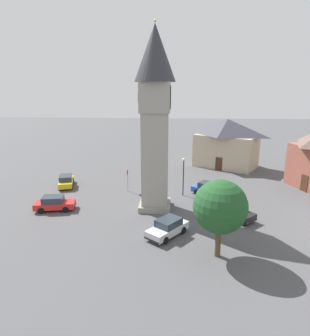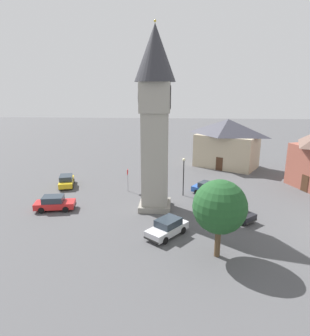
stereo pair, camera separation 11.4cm
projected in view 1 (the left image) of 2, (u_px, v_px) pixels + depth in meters
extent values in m
plane|color=#4C4C4F|center=(155.00, 208.00, 31.75)|extent=(200.00, 200.00, 0.00)
cube|color=gray|center=(155.00, 205.00, 31.67)|extent=(3.32, 3.32, 0.60)
cube|color=gray|center=(155.00, 159.00, 30.35)|extent=(2.65, 2.65, 9.57)
cube|color=gray|center=(155.00, 97.00, 28.72)|extent=(2.97, 2.97, 2.92)
cone|color=#2D2D33|center=(155.00, 53.00, 27.65)|extent=(4.01, 4.01, 5.26)
sphere|color=gold|center=(155.00, 21.00, 26.94)|extent=(0.24, 0.24, 0.24)
cylinder|color=white|center=(140.00, 97.00, 28.81)|extent=(2.23, 0.04, 2.23)
torus|color=black|center=(140.00, 97.00, 28.81)|extent=(2.29, 0.06, 2.29)
cube|color=black|center=(139.00, 95.00, 28.75)|extent=(0.05, 0.02, 0.62)
cube|color=black|center=(140.00, 97.00, 29.14)|extent=(0.85, 0.02, 0.04)
cylinder|color=white|center=(170.00, 97.00, 28.63)|extent=(2.23, 0.04, 2.23)
torus|color=black|center=(171.00, 97.00, 28.63)|extent=(2.29, 0.06, 2.29)
cube|color=gold|center=(66.00, 182.00, 38.61)|extent=(4.41, 2.75, 0.64)
cube|color=#28333D|center=(66.00, 178.00, 38.30)|extent=(2.44, 2.07, 0.64)
cylinder|color=black|center=(61.00, 182.00, 39.68)|extent=(0.68, 0.38, 0.64)
cylinder|color=black|center=(73.00, 181.00, 40.00)|extent=(0.68, 0.38, 0.64)
cylinder|color=black|center=(59.00, 187.00, 37.35)|extent=(0.68, 0.38, 0.64)
cylinder|color=black|center=(72.00, 186.00, 37.68)|extent=(0.68, 0.38, 0.64)
cube|color=black|center=(67.00, 179.00, 40.57)|extent=(0.57, 1.64, 0.16)
cube|color=#2D5BB7|center=(209.00, 190.00, 35.45)|extent=(3.72, 4.34, 0.64)
cube|color=#28333D|center=(208.00, 185.00, 35.38)|extent=(2.47, 2.61, 0.64)
cylinder|color=black|center=(221.00, 193.00, 35.40)|extent=(0.54, 0.65, 0.64)
cylinder|color=black|center=(215.00, 196.00, 34.18)|extent=(0.54, 0.65, 0.64)
cylinder|color=black|center=(203.00, 189.00, 36.86)|extent=(0.54, 0.65, 0.64)
cylinder|color=black|center=(197.00, 192.00, 35.65)|extent=(0.54, 0.65, 0.64)
cube|color=black|center=(224.00, 196.00, 34.31)|extent=(1.44, 1.04, 0.16)
cube|color=black|center=(234.00, 213.00, 29.09)|extent=(4.20, 3.99, 0.64)
cube|color=#28333D|center=(233.00, 206.00, 29.04)|extent=(2.61, 2.56, 0.64)
cylinder|color=black|center=(249.00, 217.00, 28.70)|extent=(0.62, 0.59, 0.64)
cylinder|color=black|center=(239.00, 221.00, 27.75)|extent=(0.62, 0.59, 0.64)
cylinder|color=black|center=(229.00, 209.00, 30.57)|extent=(0.62, 0.59, 0.64)
cylinder|color=black|center=(219.00, 213.00, 29.62)|extent=(0.62, 0.59, 0.64)
cube|color=black|center=(251.00, 222.00, 27.61)|extent=(1.19, 1.33, 0.16)
cube|color=silver|center=(167.00, 229.00, 25.60)|extent=(4.27, 3.87, 0.64)
cube|color=#28333D|center=(169.00, 222.00, 25.55)|extent=(2.61, 2.53, 0.64)
cylinder|color=black|center=(165.00, 240.00, 24.27)|extent=(0.64, 0.57, 0.64)
cylinder|color=black|center=(151.00, 234.00, 25.31)|extent=(0.64, 0.57, 0.64)
cylinder|color=black|center=(183.00, 230.00, 26.04)|extent=(0.64, 0.57, 0.64)
cylinder|color=black|center=(169.00, 225.00, 27.07)|extent=(0.64, 0.57, 0.64)
cube|color=black|center=(152.00, 240.00, 24.21)|extent=(1.13, 1.38, 0.16)
cube|color=red|center=(55.00, 205.00, 31.05)|extent=(2.36, 4.33, 0.64)
cube|color=#28333D|center=(53.00, 199.00, 30.88)|extent=(1.89, 2.33, 0.64)
cylinder|color=black|center=(68.00, 204.00, 32.02)|extent=(0.32, 0.67, 0.64)
cylinder|color=black|center=(66.00, 210.00, 30.48)|extent=(0.32, 0.67, 0.64)
cylinder|color=black|center=(45.00, 205.00, 31.77)|extent=(0.32, 0.67, 0.64)
cylinder|color=black|center=(41.00, 211.00, 30.23)|extent=(0.32, 0.67, 0.64)
cube|color=black|center=(75.00, 206.00, 31.31)|extent=(1.66, 0.40, 0.16)
cylinder|color=black|center=(145.00, 178.00, 41.15)|extent=(0.13, 0.13, 0.82)
cylinder|color=black|center=(143.00, 178.00, 41.09)|extent=(0.13, 0.13, 0.82)
cube|color=#D13838|center=(144.00, 173.00, 40.94)|extent=(0.34, 0.42, 0.60)
cylinder|color=#D13838|center=(146.00, 173.00, 41.02)|extent=(0.09, 0.09, 0.60)
cylinder|color=#D13838|center=(142.00, 173.00, 40.88)|extent=(0.09, 0.09, 0.60)
sphere|color=#9E7051|center=(144.00, 170.00, 40.82)|extent=(0.22, 0.22, 0.22)
sphere|color=black|center=(144.00, 170.00, 40.82)|extent=(0.20, 0.20, 0.20)
cylinder|color=brown|center=(218.00, 240.00, 22.30)|extent=(0.44, 0.44, 2.66)
sphere|color=#1E4C23|center=(220.00, 207.00, 21.59)|extent=(4.03, 4.03, 4.03)
cube|color=#422819|center=(304.00, 183.00, 36.65)|extent=(1.06, 0.45, 2.10)
cube|color=tan|center=(226.00, 151.00, 47.95)|extent=(9.53, 10.90, 5.27)
pyramid|color=#383842|center=(227.00, 127.00, 46.94)|extent=(10.01, 11.44, 2.53)
cube|color=#422819|center=(219.00, 164.00, 46.08)|extent=(0.62, 0.99, 2.10)
cylinder|color=black|center=(183.00, 178.00, 34.92)|extent=(0.12, 0.12, 4.25)
sphere|color=beige|center=(184.00, 160.00, 34.32)|extent=(0.36, 0.36, 0.36)
cylinder|color=gray|center=(128.00, 183.00, 36.61)|extent=(0.07, 0.07, 2.20)
cube|color=red|center=(127.00, 172.00, 36.24)|extent=(0.60, 0.04, 0.60)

